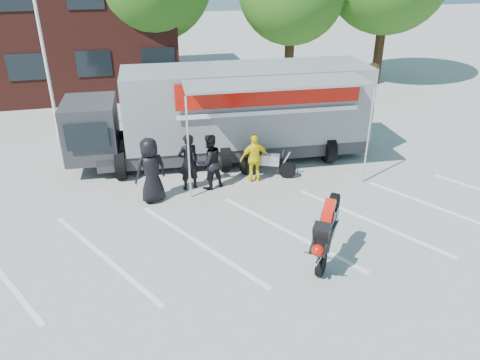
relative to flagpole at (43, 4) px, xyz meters
name	(u,v)px	position (x,y,z in m)	size (l,w,h in m)	color
ground	(294,254)	(6.24, -10.00, -5.05)	(100.00, 100.00, 0.00)	#A4A39E
parking_bay_lines	(281,232)	(6.24, -9.00, -5.05)	(18.00, 5.00, 0.01)	white
flagpole	(43,4)	(0.00, 0.00, 0.00)	(1.61, 0.12, 8.00)	white
transporter_truck	(233,157)	(6.12, -3.79, -5.05)	(10.26, 4.94, 3.26)	gray
parked_motorcycle	(267,176)	(6.88, -5.58, -5.05)	(0.65, 1.94, 1.01)	#AFAFB4
stunt_bike_rider	(327,259)	(6.95, -10.42, -5.05)	(0.78, 1.67, 1.96)	black
spectator_leather_a	(151,170)	(3.06, -6.37, -4.06)	(0.97, 0.63, 1.99)	black
spectator_leather_b	(188,162)	(4.24, -5.84, -4.14)	(0.67, 0.44, 1.83)	black
spectator_leather_c	(209,162)	(4.88, -5.93, -4.16)	(0.87, 0.67, 1.78)	black
spectator_hivis	(255,158)	(6.36, -5.83, -4.24)	(0.95, 0.40, 1.62)	yellow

